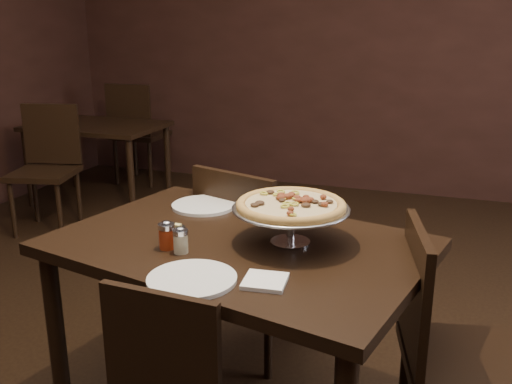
% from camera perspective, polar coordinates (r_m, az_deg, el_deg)
% --- Properties ---
extents(room, '(6.04, 7.04, 2.84)m').
position_cam_1_polar(room, '(1.89, 0.43, 12.64)').
color(room, black).
rests_on(room, ground).
extents(dining_table, '(1.43, 1.11, 0.80)m').
position_cam_1_polar(dining_table, '(2.06, -1.79, -7.61)').
color(dining_table, black).
rests_on(dining_table, ground).
extents(background_table, '(1.11, 0.74, 0.69)m').
position_cam_1_polar(background_table, '(5.12, -15.59, 5.56)').
color(background_table, black).
rests_on(background_table, ground).
extents(pizza_stand, '(0.41, 0.41, 0.17)m').
position_cam_1_polar(pizza_stand, '(1.95, 3.51, -1.37)').
color(pizza_stand, silver).
rests_on(pizza_stand, dining_table).
extents(parmesan_shaker, '(0.05, 0.05, 0.09)m').
position_cam_1_polar(parmesan_shaker, '(1.91, -7.55, -4.83)').
color(parmesan_shaker, beige).
rests_on(parmesan_shaker, dining_table).
extents(pepper_flake_shaker, '(0.06, 0.06, 0.10)m').
position_cam_1_polar(pepper_flake_shaker, '(1.95, -8.91, -4.31)').
color(pepper_flake_shaker, maroon).
rests_on(pepper_flake_shaker, dining_table).
extents(packet_caddy, '(0.08, 0.08, 0.06)m').
position_cam_1_polar(packet_caddy, '(2.03, -8.18, -4.09)').
color(packet_caddy, black).
rests_on(packet_caddy, dining_table).
extents(napkin_stack, '(0.14, 0.14, 0.01)m').
position_cam_1_polar(napkin_stack, '(1.70, 0.91, -8.90)').
color(napkin_stack, white).
rests_on(napkin_stack, dining_table).
extents(plate_left, '(0.26, 0.26, 0.01)m').
position_cam_1_polar(plate_left, '(2.38, -5.25, -1.35)').
color(plate_left, white).
rests_on(plate_left, dining_table).
extents(plate_near, '(0.27, 0.27, 0.01)m').
position_cam_1_polar(plate_near, '(1.72, -6.43, -8.65)').
color(plate_near, white).
rests_on(plate_near, dining_table).
extents(serving_spatula, '(0.14, 0.14, 0.02)m').
position_cam_1_polar(serving_spatula, '(1.83, 4.03, -2.81)').
color(serving_spatula, silver).
rests_on(serving_spatula, pizza_stand).
extents(chair_far, '(0.55, 0.55, 0.93)m').
position_cam_1_polar(chair_far, '(2.61, -0.55, -6.47)').
color(chair_far, black).
rests_on(chair_far, ground).
extents(chair_side, '(0.50, 0.50, 0.90)m').
position_cam_1_polar(chair_side, '(2.10, 18.48, -14.11)').
color(chair_side, black).
rests_on(chair_side, ground).
extents(bg_chair_far, '(0.46, 0.46, 0.98)m').
position_cam_1_polar(bg_chair_far, '(5.64, -11.86, 6.13)').
color(bg_chair_far, black).
rests_on(bg_chair_far, ground).
extents(bg_chair_near, '(0.53, 0.53, 0.94)m').
position_cam_1_polar(bg_chair_near, '(4.58, -20.16, 2.77)').
color(bg_chair_near, black).
rests_on(bg_chair_near, ground).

